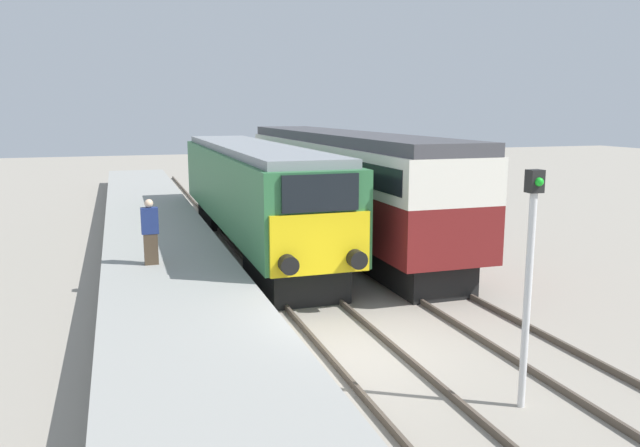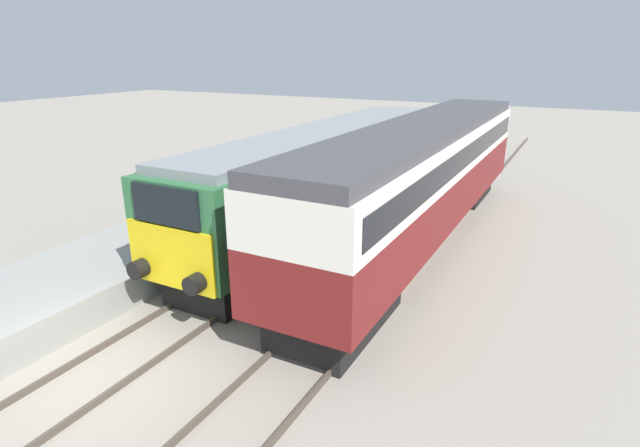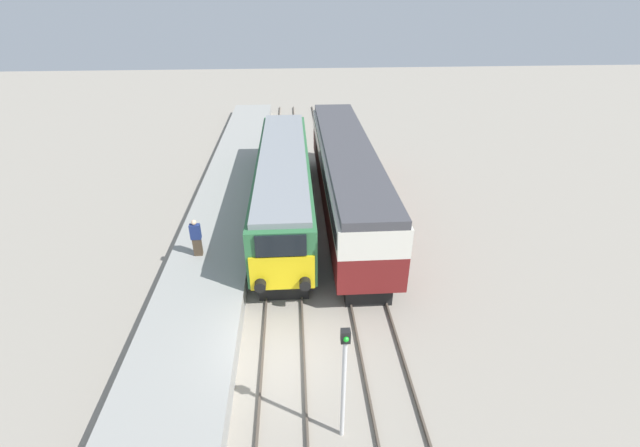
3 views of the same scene
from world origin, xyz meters
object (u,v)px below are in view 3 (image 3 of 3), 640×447
object	(u,v)px
locomotive	(284,182)
passenger_carriage	(347,173)
signal_post	(344,377)
person_on_platform	(196,238)

from	to	relation	value
locomotive	passenger_carriage	distance (m)	3.42
signal_post	locomotive	bearing A→B (deg)	97.19
locomotive	signal_post	world-z (taller)	signal_post
passenger_carriage	person_on_platform	bearing A→B (deg)	-144.29
person_on_platform	signal_post	bearing A→B (deg)	-57.24
person_on_platform	passenger_carriage	bearing A→B (deg)	35.71
person_on_platform	signal_post	distance (m)	10.13
passenger_carriage	locomotive	bearing A→B (deg)	-176.91
passenger_carriage	signal_post	world-z (taller)	passenger_carriage
locomotive	signal_post	size ratio (longest dim) A/B	4.09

